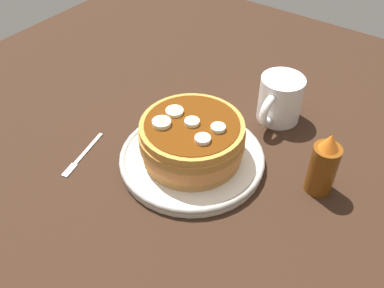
{
  "coord_description": "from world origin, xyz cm",
  "views": [
    {
      "loc": [
        47.12,
        33.78,
        56.99
      ],
      "look_at": [
        0.0,
        0.0,
        4.69
      ],
      "focal_mm": 39.98,
      "sensor_mm": 36.0,
      "label": 1
    }
  ],
  "objects_px": {
    "plate": "(192,158)",
    "coffee_mug": "(279,99)",
    "banana_slice_4": "(218,128)",
    "fork": "(81,156)",
    "syrup_bottle": "(323,166)",
    "banana_slice_2": "(175,112)",
    "banana_slice_3": "(162,123)",
    "banana_slice_0": "(193,123)",
    "banana_slice_1": "(203,139)",
    "pancake_stack": "(191,139)"
  },
  "relations": [
    {
      "from": "banana_slice_2",
      "to": "banana_slice_4",
      "type": "bearing_deg",
      "value": 94.31
    },
    {
      "from": "banana_slice_0",
      "to": "banana_slice_4",
      "type": "distance_m",
      "value": 0.05
    },
    {
      "from": "banana_slice_0",
      "to": "fork",
      "type": "relative_size",
      "value": 0.21
    },
    {
      "from": "banana_slice_3",
      "to": "fork",
      "type": "distance_m",
      "value": 0.19
    },
    {
      "from": "plate",
      "to": "syrup_bottle",
      "type": "height_order",
      "value": "syrup_bottle"
    },
    {
      "from": "banana_slice_1",
      "to": "fork",
      "type": "distance_m",
      "value": 0.26
    },
    {
      "from": "pancake_stack",
      "to": "fork",
      "type": "distance_m",
      "value": 0.22
    },
    {
      "from": "pancake_stack",
      "to": "coffee_mug",
      "type": "distance_m",
      "value": 0.23
    },
    {
      "from": "banana_slice_2",
      "to": "coffee_mug",
      "type": "bearing_deg",
      "value": 151.8
    },
    {
      "from": "plate",
      "to": "coffee_mug",
      "type": "xyz_separation_m",
      "value": [
        -0.21,
        0.07,
        0.04
      ]
    },
    {
      "from": "coffee_mug",
      "to": "fork",
      "type": "distance_m",
      "value": 0.41
    },
    {
      "from": "banana_slice_2",
      "to": "banana_slice_4",
      "type": "xyz_separation_m",
      "value": [
        -0.01,
        0.09,
        0.0
      ]
    },
    {
      "from": "plate",
      "to": "pancake_stack",
      "type": "bearing_deg",
      "value": -107.92
    },
    {
      "from": "plate",
      "to": "banana_slice_4",
      "type": "distance_m",
      "value": 0.1
    },
    {
      "from": "pancake_stack",
      "to": "banana_slice_1",
      "type": "height_order",
      "value": "banana_slice_1"
    },
    {
      "from": "banana_slice_1",
      "to": "banana_slice_2",
      "type": "xyz_separation_m",
      "value": [
        -0.03,
        -0.08,
        -0.0
      ]
    },
    {
      "from": "banana_slice_3",
      "to": "fork",
      "type": "xyz_separation_m",
      "value": [
        0.08,
        -0.14,
        -0.1
      ]
    },
    {
      "from": "banana_slice_0",
      "to": "banana_slice_3",
      "type": "relative_size",
      "value": 0.8
    },
    {
      "from": "banana_slice_0",
      "to": "banana_slice_4",
      "type": "height_order",
      "value": "same"
    },
    {
      "from": "coffee_mug",
      "to": "plate",
      "type": "bearing_deg",
      "value": -17.59
    },
    {
      "from": "coffee_mug",
      "to": "syrup_bottle",
      "type": "relative_size",
      "value": 1.01
    },
    {
      "from": "banana_slice_3",
      "to": "syrup_bottle",
      "type": "height_order",
      "value": "syrup_bottle"
    },
    {
      "from": "banana_slice_1",
      "to": "banana_slice_2",
      "type": "distance_m",
      "value": 0.09
    },
    {
      "from": "banana_slice_0",
      "to": "banana_slice_3",
      "type": "xyz_separation_m",
      "value": [
        0.03,
        -0.04,
        0.0
      ]
    },
    {
      "from": "plate",
      "to": "banana_slice_1",
      "type": "xyz_separation_m",
      "value": [
        0.03,
        0.04,
        0.09
      ]
    },
    {
      "from": "banana_slice_2",
      "to": "plate",
      "type": "bearing_deg",
      "value": 81.36
    },
    {
      "from": "fork",
      "to": "syrup_bottle",
      "type": "height_order",
      "value": "syrup_bottle"
    },
    {
      "from": "banana_slice_0",
      "to": "coffee_mug",
      "type": "bearing_deg",
      "value": 163.32
    },
    {
      "from": "banana_slice_2",
      "to": "banana_slice_3",
      "type": "bearing_deg",
      "value": 2.71
    },
    {
      "from": "banana_slice_2",
      "to": "syrup_bottle",
      "type": "xyz_separation_m",
      "value": [
        -0.07,
        0.26,
        -0.04
      ]
    },
    {
      "from": "banana_slice_0",
      "to": "banana_slice_1",
      "type": "height_order",
      "value": "same"
    },
    {
      "from": "banana_slice_1",
      "to": "banana_slice_2",
      "type": "relative_size",
      "value": 0.85
    },
    {
      "from": "banana_slice_1",
      "to": "banana_slice_4",
      "type": "height_order",
      "value": "same"
    },
    {
      "from": "pancake_stack",
      "to": "banana_slice_0",
      "type": "xyz_separation_m",
      "value": [
        0.0,
        0.01,
        0.04
      ]
    },
    {
      "from": "banana_slice_4",
      "to": "syrup_bottle",
      "type": "relative_size",
      "value": 0.21
    },
    {
      "from": "banana_slice_0",
      "to": "banana_slice_1",
      "type": "relative_size",
      "value": 0.98
    },
    {
      "from": "pancake_stack",
      "to": "banana_slice_4",
      "type": "bearing_deg",
      "value": 103.98
    },
    {
      "from": "plate",
      "to": "banana_slice_3",
      "type": "bearing_deg",
      "value": -51.52
    },
    {
      "from": "banana_slice_2",
      "to": "banana_slice_4",
      "type": "relative_size",
      "value": 1.24
    },
    {
      "from": "banana_slice_0",
      "to": "banana_slice_3",
      "type": "bearing_deg",
      "value": -55.29
    },
    {
      "from": "banana_slice_2",
      "to": "syrup_bottle",
      "type": "relative_size",
      "value": 0.26
    },
    {
      "from": "plate",
      "to": "coffee_mug",
      "type": "relative_size",
      "value": 2.14
    },
    {
      "from": "banana_slice_2",
      "to": "coffee_mug",
      "type": "xyz_separation_m",
      "value": [
        -0.21,
        0.11,
        -0.05
      ]
    },
    {
      "from": "pancake_stack",
      "to": "banana_slice_1",
      "type": "distance_m",
      "value": 0.07
    },
    {
      "from": "banana_slice_0",
      "to": "coffee_mug",
      "type": "height_order",
      "value": "banana_slice_0"
    },
    {
      "from": "plate",
      "to": "banana_slice_2",
      "type": "relative_size",
      "value": 8.46
    },
    {
      "from": "plate",
      "to": "banana_slice_4",
      "type": "relative_size",
      "value": 10.49
    },
    {
      "from": "banana_slice_1",
      "to": "banana_slice_4",
      "type": "xyz_separation_m",
      "value": [
        -0.04,
        0.01,
        -0.0
      ]
    },
    {
      "from": "plate",
      "to": "banana_slice_2",
      "type": "xyz_separation_m",
      "value": [
        -0.01,
        -0.04,
        0.09
      ]
    },
    {
      "from": "plate",
      "to": "banana_slice_2",
      "type": "height_order",
      "value": "banana_slice_2"
    }
  ]
}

